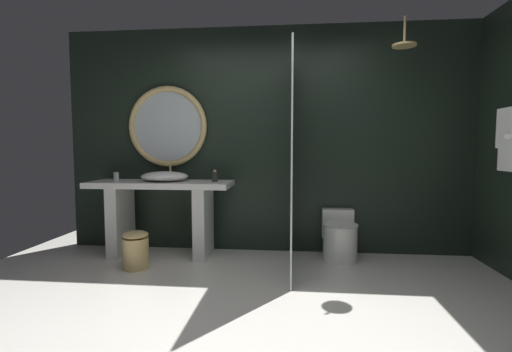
% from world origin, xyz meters
% --- Properties ---
extents(ground_plane, '(5.76, 5.76, 0.00)m').
position_xyz_m(ground_plane, '(0.00, 0.00, 0.00)').
color(ground_plane, silver).
extents(back_wall_panel, '(4.80, 0.10, 2.60)m').
position_xyz_m(back_wall_panel, '(0.00, 1.90, 1.30)').
color(back_wall_panel, black).
rests_on(back_wall_panel, ground_plane).
extents(vanity_counter, '(1.59, 0.55, 0.84)m').
position_xyz_m(vanity_counter, '(-1.18, 1.55, 0.54)').
color(vanity_counter, silver).
rests_on(vanity_counter, ground_plane).
extents(vessel_sink, '(0.53, 0.43, 0.20)m').
position_xyz_m(vessel_sink, '(-1.14, 1.56, 0.90)').
color(vessel_sink, white).
rests_on(vessel_sink, vanity_counter).
extents(tumbler_cup, '(0.06, 0.06, 0.10)m').
position_xyz_m(tumbler_cup, '(-1.73, 1.59, 0.89)').
color(tumbler_cup, silver).
rests_on(tumbler_cup, vanity_counter).
extents(soap_dispenser, '(0.06, 0.06, 0.13)m').
position_xyz_m(soap_dispenser, '(-0.57, 1.56, 0.90)').
color(soap_dispenser, '#282D28').
rests_on(soap_dispenser, vanity_counter).
extents(round_wall_mirror, '(0.95, 0.07, 0.95)m').
position_xyz_m(round_wall_mirror, '(-1.18, 1.81, 1.47)').
color(round_wall_mirror, tan).
extents(shower_glass_panel, '(0.02, 1.20, 2.15)m').
position_xyz_m(shower_glass_panel, '(0.28, 1.25, 1.07)').
color(shower_glass_panel, silver).
rests_on(shower_glass_panel, ground_plane).
extents(rain_shower_head, '(0.23, 0.23, 0.29)m').
position_xyz_m(rain_shower_head, '(1.37, 1.40, 2.24)').
color(rain_shower_head, tan).
extents(toilet, '(0.38, 0.54, 0.52)m').
position_xyz_m(toilet, '(0.80, 1.59, 0.24)').
color(toilet, white).
rests_on(toilet, ground_plane).
extents(waste_bin, '(0.26, 0.26, 0.38)m').
position_xyz_m(waste_bin, '(-1.28, 1.08, 0.19)').
color(waste_bin, tan).
rests_on(waste_bin, ground_plane).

